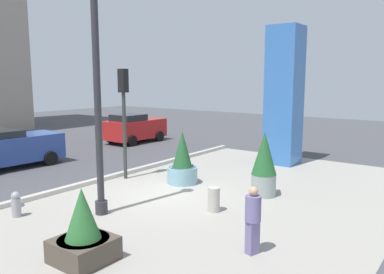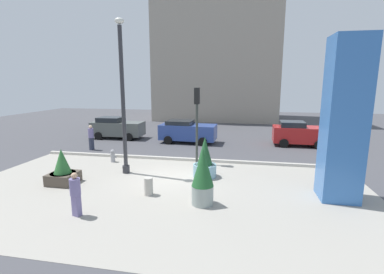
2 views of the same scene
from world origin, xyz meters
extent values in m
plane|color=#47474C|center=(0.00, 4.00, 0.00)|extent=(60.00, 60.00, 0.00)
cube|color=#9E998E|center=(0.00, -2.00, 0.00)|extent=(18.00, 10.00, 0.02)
cube|color=#B7B2A8|center=(0.00, 3.12, 0.08)|extent=(18.00, 0.24, 0.16)
cylinder|color=#2D2D33|center=(-2.46, 0.25, 0.20)|extent=(0.36, 0.36, 0.40)
cylinder|color=#2D2D33|center=(-2.46, 0.25, 3.62)|extent=(0.20, 0.20, 7.25)
ellipsoid|color=silver|center=(-2.46, 0.25, 7.43)|extent=(0.44, 0.44, 0.28)
cube|color=#3870BC|center=(7.20, -1.19, 3.15)|extent=(1.40, 1.40, 6.31)
cube|color=#4C4238|center=(-4.65, -1.75, 0.26)|extent=(1.18, 1.18, 0.52)
cylinder|color=#382819|center=(-4.65, -1.75, 0.50)|extent=(1.12, 1.12, 0.04)
cone|color=#2D6B33|center=(-4.65, -1.75, 1.08)|extent=(0.78, 0.78, 1.13)
cylinder|color=#7AA8B7|center=(1.62, 0.41, 0.32)|extent=(1.14, 1.14, 0.64)
cylinder|color=#382819|center=(1.62, 0.41, 0.62)|extent=(1.05, 1.05, 0.04)
cone|color=#1E4C28|center=(1.62, 0.41, 1.33)|extent=(0.75, 0.75, 1.38)
cylinder|color=gray|center=(2.00, -2.78, 0.38)|extent=(0.83, 0.83, 0.75)
cylinder|color=#382819|center=(2.00, -2.78, 0.73)|extent=(0.76, 0.76, 0.04)
cone|color=#235B2D|center=(2.00, -2.78, 1.48)|extent=(0.84, 0.84, 1.45)
cylinder|color=#99999E|center=(-4.07, 2.02, 0.28)|extent=(0.26, 0.26, 0.55)
sphere|color=#99999E|center=(-4.07, 2.02, 0.63)|extent=(0.24, 0.24, 0.24)
cylinder|color=#99999E|center=(-3.90, 2.02, 0.30)|extent=(0.12, 0.10, 0.10)
cylinder|color=#B2ADA3|center=(-0.33, -2.30, 0.38)|extent=(0.36, 0.36, 0.75)
cylinder|color=#333833|center=(0.83, 2.66, 1.71)|extent=(0.14, 0.14, 3.42)
cube|color=black|center=(0.83, 2.66, 3.87)|extent=(0.28, 0.32, 0.90)
sphere|color=yellow|center=(0.83, 2.83, 4.14)|extent=(0.18, 0.18, 0.18)
cube|color=red|center=(7.51, 8.73, 0.84)|extent=(3.87, 1.97, 1.13)
cube|color=#1E2328|center=(6.94, 8.74, 1.60)|extent=(1.76, 1.70, 0.39)
cylinder|color=black|center=(8.72, 9.64, 0.32)|extent=(0.64, 0.23, 0.64)
cylinder|color=black|center=(8.67, 7.76, 0.32)|extent=(0.64, 0.23, 0.64)
cylinder|color=black|center=(6.35, 9.70, 0.32)|extent=(0.64, 0.23, 0.64)
cylinder|color=black|center=(6.30, 7.81, 0.32)|extent=(0.64, 0.23, 0.64)
cube|color=#2D4793|center=(-0.82, 8.22, 0.84)|extent=(4.38, 2.08, 1.15)
cube|color=#1E2328|center=(-1.46, 8.25, 1.57)|extent=(2.00, 1.75, 0.31)
cylinder|color=black|center=(0.55, 9.11, 0.32)|extent=(0.65, 0.25, 0.64)
cylinder|color=black|center=(0.47, 7.22, 0.32)|extent=(0.65, 0.25, 0.64)
cylinder|color=black|center=(-2.11, 9.23, 0.32)|extent=(0.65, 0.25, 0.64)
cylinder|color=black|center=(-2.19, 7.33, 0.32)|extent=(0.65, 0.25, 0.64)
cube|color=#565B56|center=(-6.96, 8.84, 0.83)|extent=(4.27, 1.86, 1.11)
cube|color=#1E2328|center=(-7.59, 8.83, 1.58)|extent=(1.93, 1.61, 0.39)
cylinder|color=black|center=(-5.65, 9.76, 0.32)|extent=(0.64, 0.23, 0.64)
cylinder|color=black|center=(-5.63, 7.95, 0.32)|extent=(0.64, 0.23, 0.64)
cylinder|color=black|center=(-8.28, 9.73, 0.32)|extent=(0.64, 0.23, 0.64)
cylinder|color=black|center=(-8.26, 7.92, 0.32)|extent=(0.64, 0.23, 0.64)
cube|color=#33384C|center=(-6.92, 4.58, 0.43)|extent=(0.27, 0.33, 0.86)
cylinder|color=slate|center=(-6.92, 4.58, 1.18)|extent=(0.45, 0.45, 0.64)
sphere|color=beige|center=(-6.92, 4.58, 1.62)|extent=(0.23, 0.23, 0.23)
cube|color=slate|center=(-2.16, -4.54, 0.39)|extent=(0.33, 0.27, 0.78)
cylinder|color=slate|center=(-2.16, -4.54, 1.07)|extent=(0.45, 0.45, 0.59)
sphere|color=tan|center=(-2.16, -4.54, 1.47)|extent=(0.21, 0.21, 0.21)
cube|color=#9E9384|center=(-0.22, 24.55, 11.13)|extent=(14.93, 9.99, 22.26)
camera|label=1|loc=(-9.60, -8.34, 3.93)|focal=36.02mm
camera|label=2|loc=(3.47, -12.67, 4.56)|focal=26.09mm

